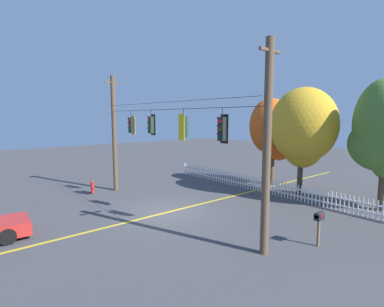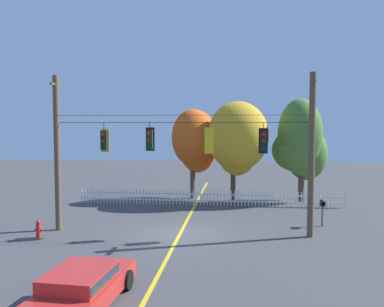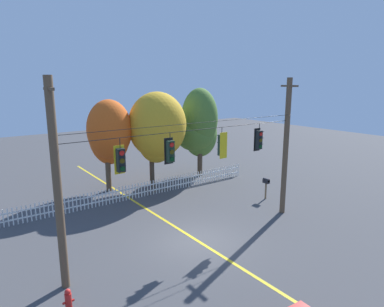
% 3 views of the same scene
% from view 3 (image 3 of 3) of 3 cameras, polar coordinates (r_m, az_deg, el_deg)
% --- Properties ---
extents(ground, '(80.00, 80.00, 0.00)m').
position_cam_3_polar(ground, '(16.61, 1.00, -14.63)').
color(ground, '#424244').
extents(lane_centerline_stripe, '(0.16, 36.00, 0.01)m').
position_cam_3_polar(lane_centerline_stripe, '(16.60, 1.00, -14.62)').
color(lane_centerline_stripe, gold).
rests_on(lane_centerline_stripe, ground).
extents(signal_support_span, '(12.63, 1.10, 7.69)m').
position_cam_3_polar(signal_support_span, '(15.25, 1.05, -1.39)').
color(signal_support_span, brown).
rests_on(signal_support_span, ground).
extents(traffic_signal_southbound_primary, '(0.43, 0.38, 1.45)m').
position_cam_3_polar(traffic_signal_southbound_primary, '(13.26, -12.02, -1.10)').
color(traffic_signal_southbound_primary, black).
extents(traffic_signal_northbound_secondary, '(0.43, 0.38, 1.38)m').
position_cam_3_polar(traffic_signal_northbound_secondary, '(14.28, -3.73, 0.38)').
color(traffic_signal_northbound_secondary, black).
extents(traffic_signal_westbound_side, '(0.43, 0.38, 1.47)m').
position_cam_3_polar(traffic_signal_westbound_side, '(15.98, 5.08, 1.45)').
color(traffic_signal_westbound_side, black).
extents(traffic_signal_northbound_primary, '(0.43, 0.38, 1.46)m').
position_cam_3_polar(traffic_signal_northbound_primary, '(17.75, 11.26, 2.30)').
color(traffic_signal_northbound_primary, black).
extents(white_picket_fence, '(17.29, 0.06, 0.98)m').
position_cam_3_polar(white_picket_fence, '(22.53, -8.32, -6.05)').
color(white_picket_fence, white).
rests_on(white_picket_fence, ground).
extents(autumn_maple_near_fence, '(3.21, 3.40, 6.35)m').
position_cam_3_polar(autumn_maple_near_fence, '(23.38, -13.85, 3.69)').
color(autumn_maple_near_fence, brown).
rests_on(autumn_maple_near_fence, ground).
extents(autumn_maple_mid, '(4.10, 3.88, 6.81)m').
position_cam_3_polar(autumn_maple_mid, '(23.54, -5.93, 4.21)').
color(autumn_maple_mid, '#473828').
rests_on(autumn_maple_mid, ground).
extents(autumn_oak_far_east, '(3.78, 3.22, 7.01)m').
position_cam_3_polar(autumn_oak_far_east, '(26.66, 1.09, 4.41)').
color(autumn_oak_far_east, '#473828').
rests_on(autumn_oak_far_east, ground).
extents(fire_hydrant, '(0.38, 0.22, 0.83)m').
position_cam_3_polar(fire_hydrant, '(12.74, -20.25, -22.38)').
color(fire_hydrant, red).
rests_on(fire_hydrant, ground).
extents(roadside_mailbox, '(0.25, 0.44, 1.38)m').
position_cam_3_polar(roadside_mailbox, '(22.22, 12.47, -4.79)').
color(roadside_mailbox, brown).
rests_on(roadside_mailbox, ground).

